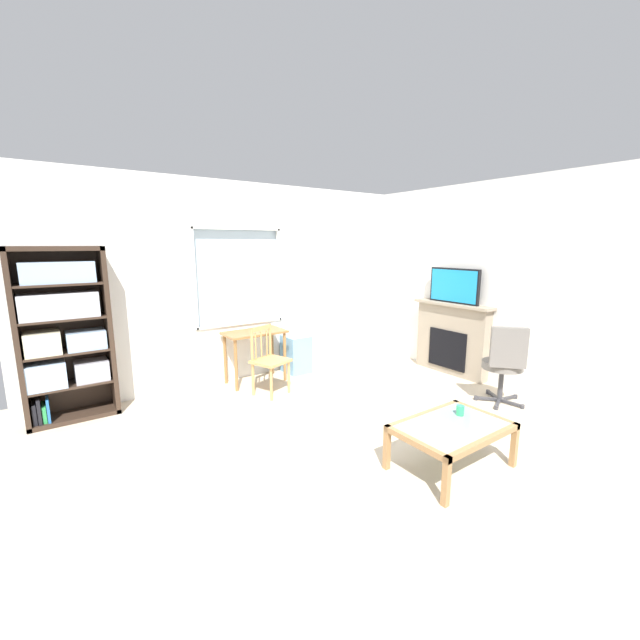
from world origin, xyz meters
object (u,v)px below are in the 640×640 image
fireplace (452,338)px  sippy_cup (460,410)px  office_chair (505,361)px  tv (454,286)px  coffee_table (452,430)px  wooden_chair (269,360)px  desk_under_window (255,340)px  plastic_drawer_unit (296,354)px  bookshelf (63,331)px

fireplace → sippy_cup: 2.54m
office_chair → sippy_cup: size_ratio=11.11×
tv → sippy_cup: size_ratio=9.15×
coffee_table → tv: bearing=37.2°
wooden_chair → office_chair: size_ratio=0.90×
desk_under_window → wooden_chair: bearing=-96.6°
coffee_table → fireplace: bearing=37.0°
fireplace → desk_under_window: bearing=152.6°
plastic_drawer_unit → fireplace: bearing=-36.5°
desk_under_window → tv: (2.60, -1.36, 0.73)m
office_chair → coffee_table: size_ratio=1.00×
plastic_drawer_unit → tv: 2.58m
bookshelf → tv: 5.07m
desk_under_window → fireplace: size_ratio=0.67×
bookshelf → plastic_drawer_unit: bearing=-1.1°
desk_under_window → plastic_drawer_unit: (0.71, 0.05, -0.32)m
plastic_drawer_unit → office_chair: office_chair is taller
desk_under_window → sippy_cup: (0.63, -2.93, -0.16)m
office_chair → coffee_table: 1.78m
desk_under_window → plastic_drawer_unit: size_ratio=1.49×
wooden_chair → tv: 2.92m
tv → sippy_cup: tv is taller
desk_under_window → wooden_chair: 0.54m
coffee_table → sippy_cup: size_ratio=11.09×
tv → office_chair: size_ratio=0.82×
fireplace → tv: (-0.02, -0.00, 0.80)m
desk_under_window → sippy_cup: desk_under_window is taller
office_chair → sippy_cup: bearing=-163.5°
tv → coffee_table: (-2.19, -1.66, -0.99)m
bookshelf → coffee_table: 4.15m
bookshelf → wooden_chair: (2.19, -0.62, -0.55)m
plastic_drawer_unit → coffee_table: bearing=-95.8°
wooden_chair → bookshelf: bearing=164.1°
bookshelf → desk_under_window: bookshelf is taller
wooden_chair → fireplace: (2.67, -0.84, 0.08)m
plastic_drawer_unit → fireplace: size_ratio=0.45×
wooden_chair → sippy_cup: bearing=-74.2°
desk_under_window → fireplace: 2.94m
tv → sippy_cup: 2.68m
bookshelf → wooden_chair: size_ratio=2.14×
office_chair → coffee_table: (-1.69, -0.52, -0.20)m
plastic_drawer_unit → coffee_table: size_ratio=0.57×
plastic_drawer_unit → office_chair: bearing=-61.6°
desk_under_window → office_chair: office_chair is taller
wooden_chair → fireplace: fireplace is taller
desk_under_window → coffee_table: size_ratio=0.85×
fireplace → coffee_table: bearing=-143.0°
wooden_chair → tv: bearing=-17.6°
wooden_chair → coffee_table: size_ratio=0.90×
desk_under_window → fireplace: (2.61, -1.36, -0.06)m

